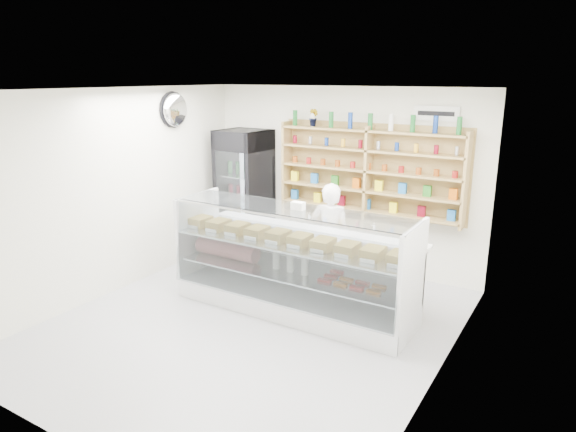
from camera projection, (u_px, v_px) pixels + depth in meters
The scene contains 8 objects.
room at pixel (248, 215), 5.91m from camera, with size 5.00×5.00×5.00m.
display_counter at pixel (293, 282), 6.62m from camera, with size 3.16×0.94×1.37m.
shop_worker at pixel (330, 237), 7.15m from camera, with size 0.56×0.37×1.54m, color white.
drinks_cooler at pixel (244, 193), 8.56m from camera, with size 0.79×0.77×2.10m.
wall_shelving at pixel (368, 171), 7.54m from camera, with size 2.84×0.28×1.33m.
potted_plant at pixel (314, 117), 7.80m from camera, with size 0.15×0.12×0.27m, color #1E6626.
security_mirror at pixel (175, 110), 7.70m from camera, with size 0.15×0.50×0.50m, color silver.
wall_sign at pixel (436, 113), 6.97m from camera, with size 0.62×0.03×0.20m, color white.
Camera 1 is at (3.34, -4.64, 2.95)m, focal length 32.00 mm.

